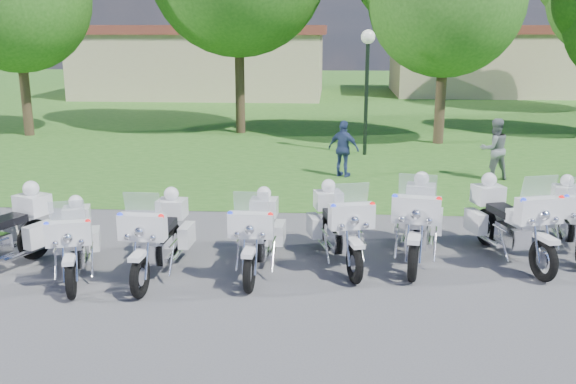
# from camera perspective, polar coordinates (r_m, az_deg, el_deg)

# --- Properties ---
(ground) EXTENTS (100.00, 100.00, 0.00)m
(ground) POSITION_cam_1_polar(r_m,az_deg,el_deg) (11.47, -4.91, -6.03)
(ground) COLOR #56565B
(ground) RESTS_ON ground
(grass_lawn) EXTENTS (100.00, 48.00, 0.01)m
(grass_lawn) POSITION_cam_1_polar(r_m,az_deg,el_deg) (37.86, 1.36, 8.40)
(grass_lawn) COLOR #2C6620
(grass_lawn) RESTS_ON ground
(motorcycle_1) EXTENTS (1.13, 2.14, 1.48)m
(motorcycle_1) POSITION_cam_1_polar(r_m,az_deg,el_deg) (11.05, -18.45, -4.14)
(motorcycle_1) COLOR black
(motorcycle_1) RESTS_ON ground
(motorcycle_2) EXTENTS (0.84, 2.38, 1.59)m
(motorcycle_2) POSITION_cam_1_polar(r_m,az_deg,el_deg) (10.81, -11.36, -3.80)
(motorcycle_2) COLOR black
(motorcycle_2) RESTS_ON ground
(motorcycle_3) EXTENTS (0.79, 2.32, 1.56)m
(motorcycle_3) POSITION_cam_1_polar(r_m,az_deg,el_deg) (10.78, -2.66, -3.67)
(motorcycle_3) COLOR black
(motorcycle_3) RESTS_ON ground
(motorcycle_4) EXTENTS (1.17, 2.34, 1.60)m
(motorcycle_4) POSITION_cam_1_polar(r_m,az_deg,el_deg) (11.17, 4.53, -2.94)
(motorcycle_4) COLOR black
(motorcycle_4) RESTS_ON ground
(motorcycle_5) EXTENTS (1.12, 2.55, 1.73)m
(motorcycle_5) POSITION_cam_1_polar(r_m,az_deg,el_deg) (11.48, 11.46, -2.44)
(motorcycle_5) COLOR black
(motorcycle_5) RESTS_ON ground
(motorcycle_6) EXTENTS (1.28, 2.46, 1.70)m
(motorcycle_6) POSITION_cam_1_polar(r_m,az_deg,el_deg) (11.92, 19.11, -2.39)
(motorcycle_6) COLOR black
(motorcycle_6) RESTS_ON ground
(motorcycle_7) EXTENTS (0.95, 2.30, 1.55)m
(motorcycle_7) POSITION_cam_1_polar(r_m,az_deg,el_deg) (12.82, 23.96, -1.98)
(motorcycle_7) COLOR black
(motorcycle_7) RESTS_ON ground
(lamp_post) EXTENTS (0.44, 0.44, 3.93)m
(lamp_post) POSITION_cam_1_polar(r_m,az_deg,el_deg) (20.51, 7.07, 11.51)
(lamp_post) COLOR black
(lamp_post) RESTS_ON ground
(building_west) EXTENTS (14.56, 8.32, 4.10)m
(building_west) POSITION_cam_1_polar(r_m,az_deg,el_deg) (39.42, -7.48, 11.53)
(building_west) COLOR #BEAC89
(building_west) RESTS_ON ground
(building_east) EXTENTS (11.44, 7.28, 4.10)m
(building_east) POSITION_cam_1_polar(r_m,az_deg,el_deg) (41.70, 17.16, 11.18)
(building_east) COLOR #BEAC89
(building_east) RESTS_ON ground
(bystander_b) EXTENTS (0.93, 0.81, 1.65)m
(bystander_b) POSITION_cam_1_polar(r_m,az_deg,el_deg) (18.06, 17.86, 3.63)
(bystander_b) COLOR slate
(bystander_b) RESTS_ON ground
(bystander_c) EXTENTS (0.98, 0.76, 1.55)m
(bystander_c) POSITION_cam_1_polar(r_m,az_deg,el_deg) (17.58, 4.97, 3.82)
(bystander_c) COLOR navy
(bystander_c) RESTS_ON ground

